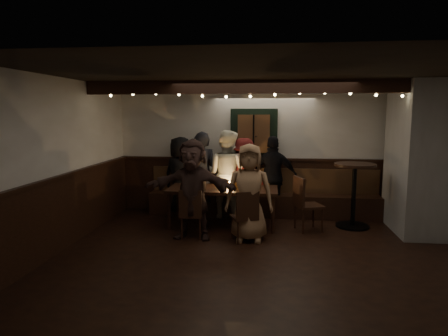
# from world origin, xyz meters

# --- Properties ---
(room) EXTENTS (6.02, 5.01, 2.62)m
(room) POSITION_xyz_m (1.07, 1.42, 1.07)
(room) COLOR black
(room) RESTS_ON ground
(dining_table) EXTENTS (1.98, 0.85, 0.86)m
(dining_table) POSITION_xyz_m (-0.71, 1.40, 0.65)
(dining_table) COLOR black
(dining_table) RESTS_ON ground
(chair_near_left) EXTENTS (0.38, 0.38, 0.83)m
(chair_near_left) POSITION_xyz_m (-1.13, 0.60, 0.47)
(chair_near_left) COLOR black
(chair_near_left) RESTS_ON ground
(chair_near_right) EXTENTS (0.50, 0.50, 0.84)m
(chair_near_right) POSITION_xyz_m (-0.23, 0.52, 0.47)
(chair_near_right) COLOR black
(chair_near_right) RESTS_ON ground
(chair_end) EXTENTS (0.56, 0.56, 0.96)m
(chair_end) POSITION_xyz_m (0.74, 1.27, 0.54)
(chair_end) COLOR black
(chair_end) RESTS_ON ground
(high_top) EXTENTS (0.73, 0.73, 1.17)m
(high_top) POSITION_xyz_m (1.65, 1.61, 0.74)
(high_top) COLOR black
(high_top) RESTS_ON ground
(person_a) EXTENTS (0.90, 0.74, 1.59)m
(person_a) POSITION_xyz_m (-1.67, 2.16, 0.79)
(person_a) COLOR black
(person_a) RESTS_ON ground
(person_b) EXTENTS (0.68, 0.51, 1.70)m
(person_b) POSITION_xyz_m (-1.22, 2.09, 0.85)
(person_b) COLOR black
(person_b) RESTS_ON ground
(person_c) EXTENTS (1.04, 0.94, 1.74)m
(person_c) POSITION_xyz_m (-0.71, 2.03, 0.87)
(person_c) COLOR white
(person_c) RESTS_ON ground
(person_d) EXTENTS (1.10, 0.74, 1.58)m
(person_d) POSITION_xyz_m (-0.38, 2.14, 0.79)
(person_d) COLOR #460F0F
(person_d) RESTS_ON ground
(person_e) EXTENTS (0.95, 0.40, 1.62)m
(person_e) POSITION_xyz_m (0.20, 2.17, 0.81)
(person_e) COLOR black
(person_e) RESTS_ON ground
(person_f) EXTENTS (1.57, 0.62, 1.65)m
(person_f) POSITION_xyz_m (-1.12, 0.63, 0.83)
(person_f) COLOR #372420
(person_f) RESTS_ON ground
(person_g) EXTENTS (0.78, 0.52, 1.59)m
(person_g) POSITION_xyz_m (-0.19, 0.62, 0.79)
(person_g) COLOR #926C4B
(person_g) RESTS_ON ground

